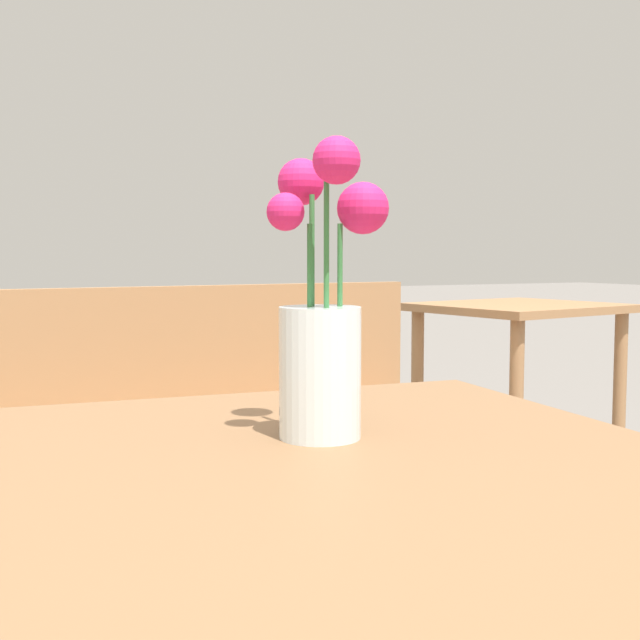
# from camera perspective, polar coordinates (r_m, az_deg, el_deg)

# --- Properties ---
(table_front) EXTENTS (1.06, 1.07, 0.70)m
(table_front) POSITION_cam_1_polar(r_m,az_deg,el_deg) (0.96, -1.10, -14.98)
(table_front) COLOR brown
(table_front) RESTS_ON ground_plane
(flower_vase) EXTENTS (0.16, 0.17, 0.38)m
(flower_vase) POSITION_cam_1_polar(r_m,az_deg,el_deg) (1.04, 0.16, -1.09)
(flower_vase) COLOR silver
(flower_vase) RESTS_ON table_front
(bench_near) EXTENTS (1.98, 0.47, 0.85)m
(bench_near) POSITION_cam_1_polar(r_m,az_deg,el_deg) (2.28, -14.03, -7.20)
(bench_near) COLOR #9E7047
(bench_near) RESTS_ON ground_plane
(table_back) EXTENTS (0.80, 0.73, 0.75)m
(table_back) POSITION_cam_1_polar(r_m,az_deg,el_deg) (3.25, 13.91, -1.42)
(table_back) COLOR #9E7047
(table_back) RESTS_ON ground_plane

